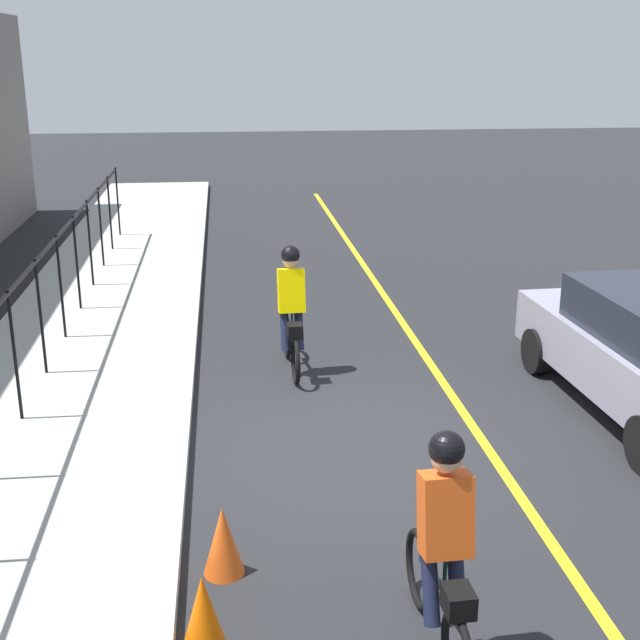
{
  "coord_description": "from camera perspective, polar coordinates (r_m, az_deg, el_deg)",
  "views": [
    {
      "loc": [
        -8.61,
        1.31,
        4.35
      ],
      "look_at": [
        1.8,
        0.12,
        1.0
      ],
      "focal_mm": 47.39,
      "sensor_mm": 36.0,
      "label": 1
    }
  ],
  "objects": [
    {
      "name": "lane_line_centre",
      "position": [
        10.07,
        11.04,
        -8.19
      ],
      "size": [
        36.0,
        0.12,
        0.01
      ],
      "primitive_type": "cube",
      "color": "yellow",
      "rests_on": "ground"
    },
    {
      "name": "ground_plane",
      "position": [
        9.73,
        1.9,
        -8.82
      ],
      "size": [
        80.0,
        80.0,
        0.0
      ],
      "primitive_type": "plane",
      "color": "black"
    },
    {
      "name": "sidewalk",
      "position": [
        9.83,
        -18.36,
        -9.0
      ],
      "size": [
        40.0,
        3.2,
        0.15
      ],
      "primitive_type": "cube",
      "color": "#A5A6A1",
      "rests_on": "ground"
    },
    {
      "name": "cyclist_lead",
      "position": [
        11.7,
        -1.95,
        0.64
      ],
      "size": [
        1.71,
        0.37,
        1.83
      ],
      "rotation": [
        0.0,
        0.0,
        0.04
      ],
      "color": "black",
      "rests_on": "ground"
    },
    {
      "name": "iron_fence",
      "position": [
        10.38,
        -20.11,
        -0.45
      ],
      "size": [
        21.31,
        0.04,
        1.6
      ],
      "color": "black",
      "rests_on": "sidewalk"
    },
    {
      "name": "traffic_cone_far",
      "position": [
        7.57,
        -6.56,
        -14.57
      ],
      "size": [
        0.36,
        0.36,
        0.64
      ],
      "primitive_type": "cone",
      "color": "#E65617",
      "rests_on": "ground"
    },
    {
      "name": "traffic_cone_near",
      "position": [
        6.74,
        -7.89,
        -19.08
      ],
      "size": [
        0.36,
        0.36,
        0.65
      ],
      "primitive_type": "cone",
      "color": "#F05D04",
      "rests_on": "ground"
    },
    {
      "name": "cyclist_follow",
      "position": [
        6.39,
        8.31,
        -15.03
      ],
      "size": [
        1.71,
        0.37,
        1.83
      ],
      "rotation": [
        0.0,
        0.0,
        0.04
      ],
      "color": "black",
      "rests_on": "ground"
    }
  ]
}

